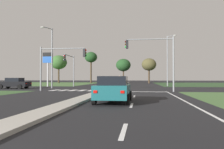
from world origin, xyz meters
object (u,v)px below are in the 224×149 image
(street_lamp_second, at_px, (51,55))
(street_lamp_third, at_px, (168,58))
(traffic_signal_near_left, at_px, (58,60))
(treeline_fourth, at_px, (149,65))
(treeline_near, at_px, (59,62))
(treeline_third, at_px, (123,65))
(car_black_near, at_px, (14,83))
(car_navy_fourth, at_px, (113,81))
(fuel_price_totem, at_px, (48,62))
(treeline_second, at_px, (91,58))
(traffic_signal_near_right, at_px, (156,54))
(pedestrian_at_median, at_px, (119,79))
(traffic_signal_far_left, at_px, (70,64))
(car_maroon_second, at_px, (107,82))
(car_teal_third, at_px, (114,89))

(street_lamp_second, xyz_separation_m, street_lamp_third, (18.14, 10.37, 0.18))
(traffic_signal_near_left, xyz_separation_m, treeline_fourth, (11.91, 38.13, 1.56))
(street_lamp_second, xyz_separation_m, treeline_near, (-11.03, 32.70, 1.17))
(street_lamp_third, xyz_separation_m, treeline_third, (-10.09, 25.56, 0.21))
(car_black_near, relative_size, treeline_third, 0.61)
(car_navy_fourth, xyz_separation_m, fuel_price_totem, (-9.88, -13.60, 3.54))
(treeline_second, xyz_separation_m, treeline_third, (9.25, 3.26, -2.08))
(traffic_signal_near_right, height_order, fuel_price_totem, traffic_signal_near_right)
(pedestrian_at_median, relative_size, treeline_third, 0.25)
(treeline_second, bearing_deg, traffic_signal_far_left, -84.59)
(car_black_near, height_order, car_maroon_second, car_maroon_second)
(car_black_near, relative_size, car_navy_fourth, 0.97)
(pedestrian_at_median, distance_m, treeline_second, 26.64)
(traffic_signal_near_left, relative_size, pedestrian_at_median, 3.14)
(fuel_price_totem, bearing_deg, car_teal_third, -58.88)
(car_black_near, height_order, treeline_fourth, treeline_fourth)
(treeline_second, bearing_deg, treeline_third, 19.44)
(street_lamp_second, bearing_deg, street_lamp_third, 29.76)
(traffic_signal_far_left, bearing_deg, treeline_near, 114.00)
(fuel_price_totem, distance_m, treeline_near, 28.10)
(car_teal_third, distance_m, treeline_fourth, 49.89)
(car_teal_third, relative_size, street_lamp_second, 0.50)
(treeline_third, bearing_deg, car_teal_third, -86.44)
(car_teal_third, bearing_deg, car_black_near, 135.14)
(car_navy_fourth, relative_size, traffic_signal_near_left, 0.81)
(car_black_near, distance_m, fuel_price_totem, 8.87)
(car_maroon_second, height_order, traffic_signal_far_left, traffic_signal_far_left)
(car_teal_third, bearing_deg, street_lamp_second, 122.35)
(traffic_signal_far_left, bearing_deg, treeline_second, 95.41)
(car_teal_third, distance_m, treeline_near, 55.69)
(car_navy_fourth, distance_m, street_lamp_third, 15.08)
(car_black_near, distance_m, pedestrian_at_median, 17.76)
(street_lamp_third, distance_m, pedestrian_at_median, 9.77)
(car_maroon_second, relative_size, treeline_third, 0.58)
(car_navy_fourth, bearing_deg, traffic_signal_far_left, 69.77)
(car_navy_fourth, bearing_deg, fuel_price_totem, 53.99)
(car_black_near, distance_m, car_navy_fourth, 24.41)
(traffic_signal_near_right, distance_m, street_lamp_second, 16.17)
(car_navy_fourth, relative_size, traffic_signal_near_right, 0.75)
(treeline_third, bearing_deg, treeline_near, -170.41)
(car_maroon_second, bearing_deg, traffic_signal_near_right, 115.29)
(car_black_near, bearing_deg, treeline_near, 10.55)
(car_navy_fourth, bearing_deg, street_lamp_second, 70.47)
(street_lamp_second, xyz_separation_m, fuel_price_totem, (-2.99, 5.84, -0.61))
(treeline_fourth, bearing_deg, treeline_near, 177.47)
(pedestrian_at_median, bearing_deg, car_teal_third, -32.45)
(fuel_price_totem, bearing_deg, traffic_signal_near_left, -62.11)
(car_navy_fourth, bearing_deg, treeline_second, -58.55)
(car_maroon_second, height_order, fuel_price_totem, fuel_price_totem)
(fuel_price_totem, bearing_deg, traffic_signal_far_left, -14.73)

